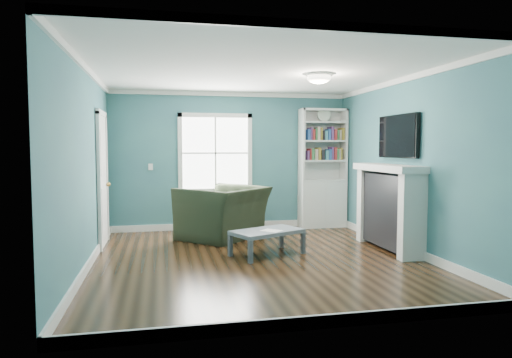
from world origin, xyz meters
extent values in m
plane|color=black|center=(0.00, 0.00, 0.00)|extent=(5.00, 5.00, 0.00)
plane|color=#356172|center=(0.00, 2.50, 1.30)|extent=(4.50, 0.00, 4.50)
plane|color=#356172|center=(0.00, -2.50, 1.30)|extent=(4.50, 0.00, 4.50)
plane|color=#356172|center=(-2.25, 0.00, 1.30)|extent=(0.00, 5.00, 5.00)
plane|color=#356172|center=(2.25, 0.00, 1.30)|extent=(0.00, 5.00, 5.00)
plane|color=white|center=(0.00, 0.00, 2.60)|extent=(5.00, 5.00, 0.00)
cube|color=white|center=(0.00, 2.48, 0.06)|extent=(4.50, 0.03, 0.12)
cube|color=white|center=(0.00, -2.48, 0.06)|extent=(4.50, 0.03, 0.12)
cube|color=white|center=(-2.23, 0.00, 0.06)|extent=(0.03, 5.00, 0.12)
cube|color=white|center=(2.23, 0.00, 0.06)|extent=(0.03, 5.00, 0.12)
cube|color=white|center=(0.00, 2.48, 2.56)|extent=(4.50, 0.04, 0.08)
cube|color=white|center=(0.00, -2.48, 2.56)|extent=(4.50, 0.04, 0.08)
cube|color=white|center=(-2.23, 0.00, 2.56)|extent=(0.04, 5.00, 0.08)
cube|color=white|center=(2.23, 0.00, 2.56)|extent=(0.04, 5.00, 0.08)
cube|color=white|center=(-0.30, 2.50, 1.45)|extent=(1.24, 0.01, 1.34)
cube|color=white|center=(-0.96, 2.48, 1.45)|extent=(0.08, 0.06, 1.50)
cube|color=white|center=(0.36, 2.48, 1.45)|extent=(0.08, 0.06, 1.50)
cube|color=white|center=(-0.30, 2.48, 0.74)|extent=(1.40, 0.06, 0.08)
cube|color=white|center=(-0.30, 2.48, 2.16)|extent=(1.40, 0.06, 0.08)
cube|color=white|center=(-0.30, 2.48, 1.45)|extent=(1.24, 0.03, 0.03)
cube|color=white|center=(-0.30, 2.48, 1.45)|extent=(0.03, 0.03, 1.34)
cube|color=silver|center=(1.77, 2.30, 0.45)|extent=(0.90, 0.35, 0.90)
cube|color=silver|center=(1.34, 2.30, 1.60)|extent=(0.04, 0.35, 1.40)
cube|color=silver|center=(2.20, 2.30, 1.60)|extent=(0.04, 0.35, 1.40)
cube|color=silver|center=(1.77, 2.46, 1.60)|extent=(0.90, 0.02, 1.40)
cube|color=silver|center=(1.77, 2.30, 2.28)|extent=(0.90, 0.35, 0.04)
cube|color=silver|center=(1.77, 2.30, 0.92)|extent=(0.84, 0.33, 0.03)
cube|color=silver|center=(1.77, 2.30, 1.30)|extent=(0.84, 0.33, 0.03)
cube|color=silver|center=(1.77, 2.30, 1.68)|extent=(0.84, 0.33, 0.03)
cube|color=silver|center=(1.77, 2.30, 2.04)|extent=(0.84, 0.33, 0.03)
cube|color=#593366|center=(1.77, 2.28, 1.43)|extent=(0.70, 0.25, 0.22)
cube|color=maroon|center=(1.77, 2.28, 1.81)|extent=(0.70, 0.25, 0.22)
cylinder|color=beige|center=(1.77, 2.25, 2.19)|extent=(0.26, 0.06, 0.26)
cube|color=black|center=(2.09, 0.20, 0.60)|extent=(0.30, 1.20, 1.10)
cube|color=black|center=(2.07, 0.20, 0.40)|extent=(0.22, 0.65, 0.70)
cube|color=silver|center=(2.07, -0.47, 0.60)|extent=(0.36, 0.16, 1.20)
cube|color=silver|center=(2.07, 0.87, 0.60)|extent=(0.36, 0.16, 1.20)
cube|color=silver|center=(2.05, 0.20, 1.25)|extent=(0.44, 1.58, 0.10)
cube|color=black|center=(2.20, 0.20, 1.72)|extent=(0.06, 1.10, 0.65)
cube|color=silver|center=(-2.23, 1.40, 1.02)|extent=(0.04, 0.80, 2.05)
cube|color=white|center=(-2.22, 0.95, 1.02)|extent=(0.05, 0.08, 2.13)
cube|color=white|center=(-2.22, 1.85, 1.02)|extent=(0.05, 0.08, 2.13)
cube|color=white|center=(-2.22, 1.40, 2.09)|extent=(0.05, 0.98, 0.08)
sphere|color=#BF8C3F|center=(-2.17, 1.70, 0.95)|extent=(0.07, 0.07, 0.07)
ellipsoid|color=white|center=(0.90, 0.10, 2.54)|extent=(0.34, 0.34, 0.15)
cylinder|color=white|center=(0.90, 0.10, 2.58)|extent=(0.38, 0.38, 0.03)
cube|color=white|center=(-1.50, 2.48, 1.20)|extent=(0.08, 0.01, 0.12)
imported|color=black|center=(-0.27, 1.60, 0.59)|extent=(1.58, 1.58, 1.18)
cube|color=#464D54|center=(-0.15, -0.19, 0.16)|extent=(0.07, 0.07, 0.31)
cube|color=#464D54|center=(0.72, 0.21, 0.16)|extent=(0.07, 0.07, 0.31)
cube|color=#464D54|center=(-0.36, 0.26, 0.16)|extent=(0.07, 0.07, 0.31)
cube|color=#464D54|center=(0.51, 0.66, 0.16)|extent=(0.07, 0.07, 0.31)
cube|color=#4E5C65|center=(0.18, 0.23, 0.34)|extent=(1.15, 0.92, 0.06)
cube|color=white|center=(0.22, 0.15, 0.37)|extent=(0.34, 0.34, 0.00)
camera|label=1|loc=(-1.31, -6.12, 1.56)|focal=32.00mm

